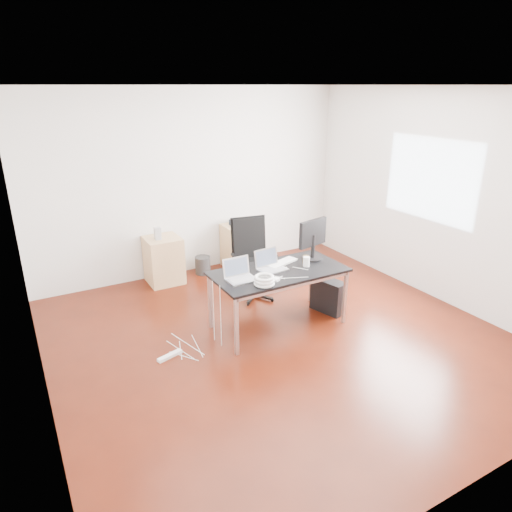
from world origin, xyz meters
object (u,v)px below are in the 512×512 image
office_chair (252,254)px  filing_cabinet_left (164,260)px  filing_cabinet_right (240,246)px  pc_tower (328,296)px  desk (279,275)px

office_chair → filing_cabinet_left: size_ratio=1.54×
office_chair → filing_cabinet_right: bearing=81.1°
filing_cabinet_right → pc_tower: size_ratio=1.56×
office_chair → desk: bearing=-89.7°
filing_cabinet_right → pc_tower: 1.99m
filing_cabinet_left → pc_tower: (1.56, -1.97, -0.13)m
office_chair → filing_cabinet_right: (0.34, 1.02, -0.26)m
filing_cabinet_left → filing_cabinet_right: bearing=0.0°
filing_cabinet_right → office_chair: bearing=-108.5°
filing_cabinet_right → filing_cabinet_left: bearing=180.0°
desk → filing_cabinet_left: size_ratio=2.29×
desk → pc_tower: size_ratio=3.56×
pc_tower → desk: bearing=164.3°
office_chair → filing_cabinet_left: bearing=142.3°
filing_cabinet_right → pc_tower: filing_cabinet_right is taller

